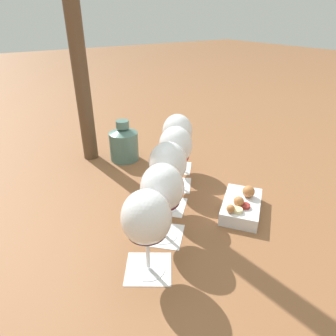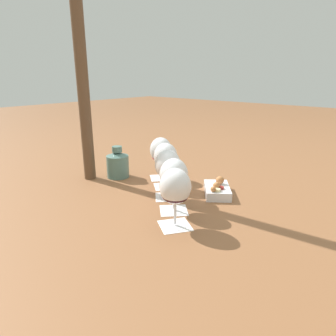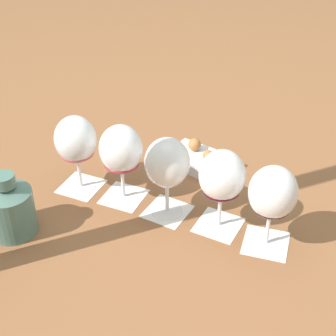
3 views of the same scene
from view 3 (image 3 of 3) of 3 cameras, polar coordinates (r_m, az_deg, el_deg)
ground_plane at (r=1.18m, az=-0.09°, el=-4.85°), size 8.00×8.00×0.00m
tasting_card_0 at (r=1.27m, az=-9.61°, el=-2.00°), size 0.13×0.13×0.00m
tasting_card_1 at (r=1.23m, az=-4.93°, el=-3.16°), size 0.13×0.13×0.00m
tasting_card_2 at (r=1.18m, az=-0.06°, el=-4.76°), size 0.13×0.13×0.00m
tasting_card_3 at (r=1.15m, az=5.62°, el=-6.28°), size 0.13×0.13×0.00m
tasting_card_4 at (r=1.12m, az=10.78°, el=-8.15°), size 0.13×0.13×0.00m
wine_glass_0 at (r=1.20m, az=-10.17°, el=2.84°), size 0.10×0.10×0.19m
wine_glass_1 at (r=1.15m, az=-5.23°, el=1.83°), size 0.10×0.10×0.19m
wine_glass_2 at (r=1.10m, az=-0.07°, el=0.30°), size 0.10×0.10×0.19m
wine_glass_3 at (r=1.07m, az=5.99°, el=-1.16°), size 0.10×0.10×0.19m
wine_glass_4 at (r=1.04m, az=11.51°, el=-3.03°), size 0.10×0.10×0.19m
ceramic_vase at (r=1.14m, az=-17.12°, el=-4.21°), size 0.10×0.10×0.15m
snack_dish at (r=1.31m, az=3.61°, el=0.89°), size 0.17×0.18×0.07m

